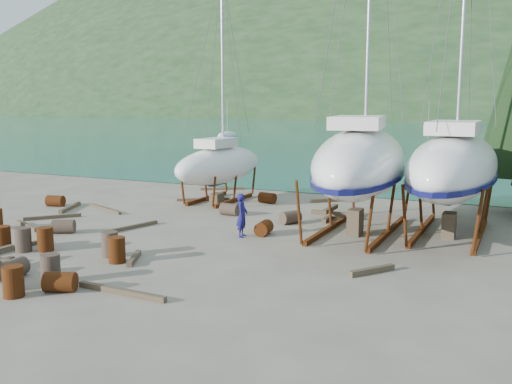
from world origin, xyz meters
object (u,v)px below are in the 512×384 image
at_px(large_sailboat_near, 361,161).
at_px(small_sailboat_shore, 220,164).
at_px(large_sailboat_far, 454,165).
at_px(worker, 242,215).

bearing_deg(large_sailboat_near, small_sailboat_shore, 146.56).
relative_size(large_sailboat_near, large_sailboat_far, 1.06).
height_order(large_sailboat_near, small_sailboat_shore, large_sailboat_near).
height_order(large_sailboat_far, worker, large_sailboat_far).
bearing_deg(large_sailboat_far, small_sailboat_shore, 166.29).
bearing_deg(large_sailboat_near, worker, -153.48).
distance_m(large_sailboat_far, worker, 8.77).
distance_m(small_sailboat_shore, worker, 8.61).
relative_size(large_sailboat_near, worker, 10.55).
relative_size(large_sailboat_far, worker, 9.98).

